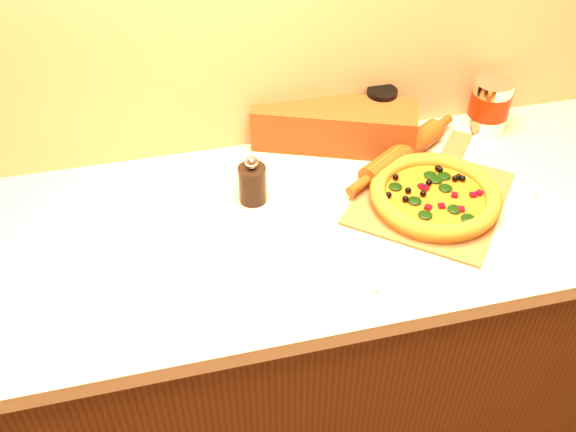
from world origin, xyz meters
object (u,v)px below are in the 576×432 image
at_px(pepper_grinder, 252,183).
at_px(rolling_pin, 403,153).
at_px(pizza, 435,195).
at_px(dark_jar, 380,111).
at_px(coffee_canister, 489,105).
at_px(pizza_peel, 432,194).

distance_m(pepper_grinder, rolling_pin, 0.40).
bearing_deg(pizza, rolling_pin, 93.63).
height_order(pizza, pepper_grinder, pepper_grinder).
xyz_separation_m(pizza, dark_jar, (-0.02, 0.32, 0.04)).
bearing_deg(pepper_grinder, coffee_canister, 12.37).
bearing_deg(pizza_peel, dark_jar, 135.73).
height_order(rolling_pin, coffee_canister, coffee_canister).
distance_m(pepper_grinder, dark_jar, 0.44).
relative_size(pizza, rolling_pin, 0.82).
distance_m(pizza, dark_jar, 0.33).
bearing_deg(pepper_grinder, pizza, -16.07).
relative_size(pizza_peel, rolling_pin, 1.33).
relative_size(rolling_pin, coffee_canister, 2.58).
distance_m(pizza, pepper_grinder, 0.43).
bearing_deg(rolling_pin, pizza, -86.37).
bearing_deg(dark_jar, pizza, -86.09).
height_order(rolling_pin, dark_jar, dark_jar).
height_order(pizza_peel, dark_jar, dark_jar).
bearing_deg(rolling_pin, pepper_grinder, -171.77).
height_order(pizza_peel, pepper_grinder, pepper_grinder).
xyz_separation_m(pepper_grinder, rolling_pin, (0.40, 0.06, -0.02)).
distance_m(pizza_peel, pepper_grinder, 0.43).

